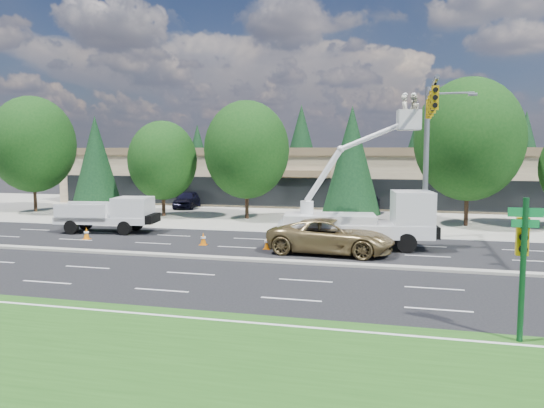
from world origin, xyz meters
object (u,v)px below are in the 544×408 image
(signal_mast, at_px, (429,136))
(utility_pickup, at_px, (112,218))
(minivan, at_px, (331,236))
(bucket_truck, at_px, (369,215))
(street_sign_pole, at_px, (523,254))

(signal_mast, relative_size, utility_pickup, 1.63)
(signal_mast, bearing_deg, minivan, -138.71)
(minivan, bearing_deg, bucket_truck, -39.96)
(signal_mast, relative_size, minivan, 1.59)
(street_sign_pole, height_order, minivan, street_sign_pole)
(street_sign_pole, distance_m, utility_pickup, 26.01)
(signal_mast, height_order, minivan, signal_mast)
(bucket_truck, height_order, minivan, bucket_truck)
(bucket_truck, bearing_deg, minivan, -142.97)
(utility_pickup, height_order, minivan, utility_pickup)
(signal_mast, distance_m, bucket_truck, 5.74)
(minivan, bearing_deg, utility_pickup, 80.71)
(signal_mast, relative_size, street_sign_pole, 2.54)
(bucket_truck, xyz_separation_m, minivan, (-1.80, -1.86, -0.92))
(signal_mast, distance_m, street_sign_pole, 15.99)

